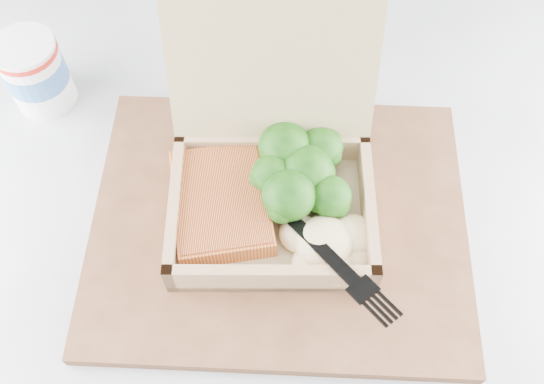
{
  "coord_description": "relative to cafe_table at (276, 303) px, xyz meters",
  "views": [
    {
      "loc": [
        0.66,
        -0.14,
        1.26
      ],
      "look_at": [
        0.68,
        0.15,
        0.75
      ],
      "focal_mm": 40.0,
      "sensor_mm": 36.0,
      "label": 1
    }
  ],
  "objects": [
    {
      "name": "plastic_fork",
      "position": [
        0.02,
        -0.01,
        0.23
      ],
      "size": [
        0.11,
        0.15,
        0.03
      ],
      "rotation": [
        0.0,
        0.0,
        3.73
      ],
      "color": "black",
      "rests_on": "mashed_potatoes"
    },
    {
      "name": "mashed_potatoes",
      "position": [
        0.04,
        -0.02,
        0.22
      ],
      "size": [
        0.09,
        0.08,
        0.03
      ],
      "primitive_type": "ellipsoid",
      "color": "beige",
      "rests_on": "takeout_container"
    },
    {
      "name": "takeout_container",
      "position": [
        -0.0,
        0.05,
        0.24
      ],
      "size": [
        0.21,
        0.22,
        0.18
      ],
      "rotation": [
        0.0,
        0.0,
        -0.06
      ],
      "color": "tan",
      "rests_on": "serving_tray"
    },
    {
      "name": "cafe_table",
      "position": [
        0.0,
        0.0,
        0.0
      ],
      "size": [
        0.75,
        0.75,
        0.71
      ],
      "rotation": [
        0.0,
        0.0,
        -0.02
      ],
      "color": "black",
      "rests_on": "floor"
    },
    {
      "name": "receipt",
      "position": [
        -0.0,
        0.21,
        0.18
      ],
      "size": [
        0.14,
        0.17,
        0.0
      ],
      "primitive_type": "cube",
      "rotation": [
        0.0,
        0.0,
        -0.51
      ],
      "color": "white",
      "rests_on": "cafe_table"
    },
    {
      "name": "salmon_fillet",
      "position": [
        -0.05,
        0.03,
        0.22
      ],
      "size": [
        0.1,
        0.13,
        0.02
      ],
      "primitive_type": "cube",
      "rotation": [
        0.0,
        0.0,
        0.1
      ],
      "color": "orange",
      "rests_on": "takeout_container"
    },
    {
      "name": "serving_tray",
      "position": [
        0.0,
        0.02,
        0.19
      ],
      "size": [
        0.4,
        0.34,
        0.02
      ],
      "primitive_type": "cube",
      "rotation": [
        0.0,
        0.0,
        -0.1
      ],
      "color": "brown",
      "rests_on": "cafe_table"
    },
    {
      "name": "paper_cup",
      "position": [
        -0.25,
        0.2,
        0.23
      ],
      "size": [
        0.07,
        0.07,
        0.09
      ],
      "color": "white",
      "rests_on": "cafe_table"
    },
    {
      "name": "broccoli_pile",
      "position": [
        0.03,
        0.05,
        0.23
      ],
      "size": [
        0.12,
        0.12,
        0.04
      ],
      "primitive_type": null,
      "color": "#2C6E18",
      "rests_on": "takeout_container"
    }
  ]
}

